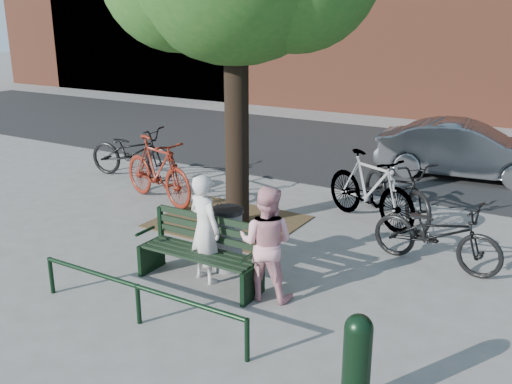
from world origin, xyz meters
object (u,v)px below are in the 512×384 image
Objects in this scene: person_right at (266,243)px; parked_car at (466,150)px; bollard at (357,360)px; litter_bin at (228,239)px; park_bench at (202,249)px; bicycle_c at (397,189)px; person_left at (205,229)px.

parked_car is (0.97, 7.15, -0.12)m from person_right.
bollard reaches higher than litter_bin.
bicycle_c reaches higher than park_bench.
litter_bin is 0.24× the size of parked_car.
person_left is 0.40× the size of parked_car.
litter_bin is at bearing 82.42° from park_bench.
parked_car is (0.45, 3.45, 0.05)m from bicycle_c.
person_left reaches higher than bollard.
litter_bin is (0.07, 0.52, -0.01)m from park_bench.
person_right is 1.03m from litter_bin.
bollard is (1.80, -1.49, -0.22)m from person_right.
park_bench is 0.46× the size of parked_car.
person_left is 0.54m from litter_bin.
park_bench is at bearing -97.58° from litter_bin.
person_left is at bearing -11.82° from person_right.
person_right reaches higher than parked_car.
bollard is at bearing 168.11° from person_left.
park_bench is 0.80× the size of bicycle_c.
person_left is 7.40m from parked_car.
litter_bin is at bearing -161.38° from bicycle_c.
bicycle_c reaches higher than litter_bin.
bicycle_c is at bearing 166.62° from parked_car.
parked_car is at bearing 34.47° from bicycle_c.
bollard is 5.34m from bicycle_c.
person_right is at bearing -27.07° from litter_bin.
bollard is at bearing 179.58° from parked_car.
litter_bin is at bearing 144.17° from bollard.
person_right is 1.53× the size of bollard.
person_right is at bearing 140.47° from bollard.
litter_bin is at bearing -82.69° from person_left.
person_left reaches higher than park_bench.
bollard is 0.26× the size of parked_car.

